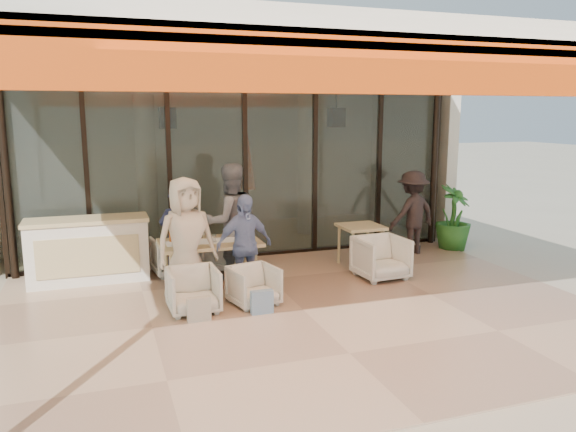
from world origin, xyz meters
name	(u,v)px	position (x,y,z in m)	size (l,w,h in m)	color
ground	(302,311)	(0.00, 0.00, 0.00)	(70.00, 70.00, 0.00)	#C6B293
terrace_floor	(302,311)	(0.00, 0.00, 0.01)	(8.00, 6.00, 0.01)	tan
terrace_structure	(311,63)	(0.00, -0.26, 3.25)	(8.00, 6.00, 3.40)	silver
glass_storefront	(245,172)	(0.00, 3.00, 1.60)	(8.08, 0.10, 3.20)	#9EADA3
interior_block	(218,132)	(0.01, 5.31, 2.23)	(9.05, 3.62, 3.52)	silver
host_counter	(88,250)	(-2.74, 2.30, 0.53)	(1.85, 0.65, 1.04)	silver
dining_table	(209,245)	(-0.99, 1.38, 0.69)	(1.50, 0.90, 0.93)	tan
chair_far_left	(174,254)	(-1.41, 2.32, 0.35)	(0.68, 0.64, 0.70)	white
chair_far_right	(224,249)	(-0.57, 2.32, 0.36)	(0.70, 0.66, 0.72)	white
chair_near_left	(193,288)	(-1.41, 0.42, 0.34)	(0.66, 0.62, 0.68)	white
chair_near_right	(254,284)	(-0.57, 0.42, 0.31)	(0.60, 0.57, 0.62)	white
diner_navy	(177,236)	(-1.41, 1.82, 0.75)	(0.55, 0.36, 1.51)	#181E35
diner_grey	(230,222)	(-0.57, 1.82, 0.94)	(0.91, 0.71, 1.87)	slate
diner_cream	(186,240)	(-1.41, 0.92, 0.89)	(0.87, 0.57, 1.78)	beige
diner_periwinkle	(244,245)	(-0.57, 0.92, 0.75)	(0.88, 0.37, 1.50)	#6F83B9
tote_bag_cream	(199,310)	(-1.41, 0.02, 0.17)	(0.30, 0.10, 0.34)	silver
tote_bag_blue	(262,303)	(-0.57, 0.02, 0.17)	(0.30, 0.10, 0.34)	#99BFD8
side_table	(361,231)	(1.71, 1.74, 0.64)	(0.70, 0.70, 0.74)	tan
side_chair	(381,256)	(1.71, 0.99, 0.38)	(0.74, 0.70, 0.77)	white
standing_woman	(412,213)	(3.02, 2.22, 0.80)	(1.03, 0.59, 1.59)	black
potted_palm	(454,218)	(4.00, 2.32, 0.63)	(0.71, 0.71, 1.27)	#1E5919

